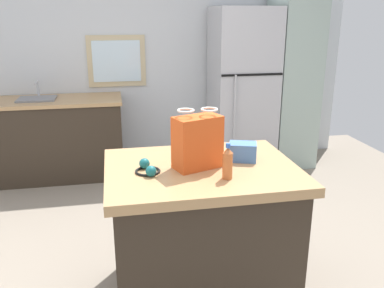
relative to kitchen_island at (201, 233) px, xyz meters
name	(u,v)px	position (x,y,z in m)	size (l,w,h in m)	color
ground	(190,279)	(-0.04, 0.17, -0.47)	(6.24, 6.24, 0.00)	gray
back_wall	(149,59)	(-0.05, 2.77, 0.83)	(4.95, 0.13, 2.59)	silver
kitchen_island	(201,233)	(0.00, 0.00, 0.00)	(1.17, 0.89, 0.93)	#33281E
refrigerator	(242,90)	(1.02, 2.35, 0.48)	(0.72, 0.72, 1.90)	#B7B7BC
tall_cabinet	(292,82)	(1.65, 2.36, 0.55)	(0.50, 0.64, 2.04)	#9EB2A8
sink_counter	(60,138)	(-1.13, 2.39, 0.00)	(1.42, 0.66, 1.10)	#33281E
shopping_bag	(197,142)	(-0.03, -0.01, 0.62)	(0.32, 0.24, 0.36)	#DB511E
small_box	(243,152)	(0.28, 0.06, 0.52)	(0.17, 0.12, 0.11)	#4775B7
bottle	(228,163)	(0.10, -0.22, 0.55)	(0.06, 0.06, 0.21)	#C66633
ear_defenders	(148,169)	(-0.33, -0.03, 0.48)	(0.18, 0.20, 0.06)	black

